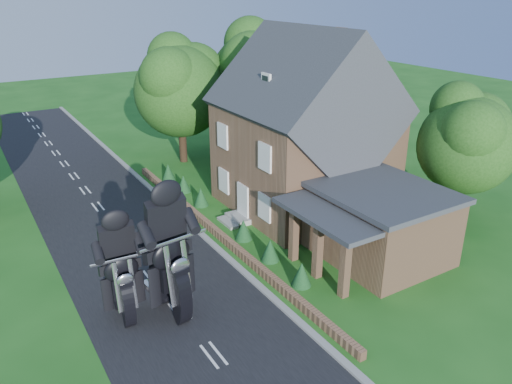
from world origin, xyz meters
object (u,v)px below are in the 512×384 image
garden_wall (217,233)px  motorcycle_lead (171,295)px  annex (378,223)px  motorcycle_follow (124,302)px  house (304,134)px

garden_wall → motorcycle_lead: bearing=-132.7°
annex → motorcycle_follow: bearing=172.5°
motorcycle_follow → annex: bearing=175.7°
motorcycle_lead → garden_wall: bearing=-140.2°
house → motorcycle_lead: 12.79m
house → garden_wall: bearing=-170.8°
garden_wall → house: (6.19, 1.00, 4.14)m
garden_wall → motorcycle_lead: (-4.57, -4.96, 0.66)m
garden_wall → house: 7.52m
garden_wall → motorcycle_follow: motorcycle_follow is taller
garden_wall → house: house is taller
annex → house: bearing=84.8°
house → annex: (-0.62, -6.80, -2.58)m
house → motorcycle_follow: 13.98m
garden_wall → motorcycle_lead: size_ratio=11.91×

